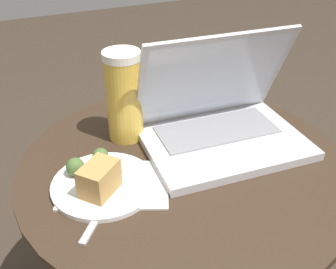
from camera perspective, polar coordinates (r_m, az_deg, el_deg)
name	(u,v)px	position (r m, az deg, el deg)	size (l,w,h in m)	color
table	(182,214)	(0.89, 2.08, -11.41)	(0.66, 0.66, 0.50)	black
napkin	(115,184)	(0.73, -7.72, -7.14)	(0.23, 0.20, 0.00)	white
laptop	(220,120)	(0.83, 7.54, 2.06)	(0.35, 0.26, 0.23)	silver
beer_glass	(124,96)	(0.82, -6.41, 5.55)	(0.08, 0.08, 0.19)	gold
snack_plate	(101,179)	(0.72, -9.76, -6.42)	(0.19, 0.19, 0.06)	white
fork	(108,199)	(0.70, -8.64, -9.22)	(0.13, 0.15, 0.00)	#B2B2B7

